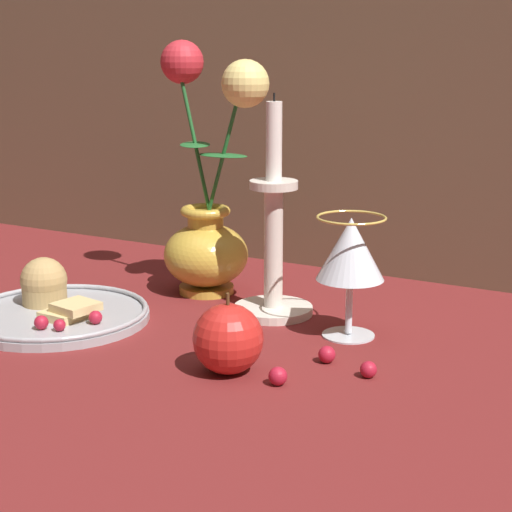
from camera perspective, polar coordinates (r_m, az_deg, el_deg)
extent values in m
plane|color=maroon|center=(1.01, -3.58, -5.07)|extent=(2.40, 2.40, 0.00)
cylinder|color=gold|center=(1.16, -3.32, -2.20)|extent=(0.07, 0.07, 0.01)
ellipsoid|color=gold|center=(1.15, -3.35, 0.08)|extent=(0.11, 0.11, 0.08)
cylinder|color=gold|center=(1.14, -3.38, 2.26)|extent=(0.05, 0.05, 0.03)
torus|color=gold|center=(1.14, -3.39, 3.01)|extent=(0.07, 0.07, 0.01)
cylinder|color=#23662D|center=(1.14, -4.17, 7.91)|extent=(0.04, 0.01, 0.19)
ellipsoid|color=#23662D|center=(1.14, -4.09, 7.42)|extent=(0.07, 0.08, 0.00)
sphere|color=red|center=(1.15, -4.95, 12.76)|extent=(0.06, 0.06, 0.06)
cylinder|color=#23662D|center=(1.11, -2.09, 7.14)|extent=(0.06, 0.01, 0.17)
ellipsoid|color=#23662D|center=(1.11, -2.23, 6.72)|extent=(0.07, 0.04, 0.00)
sphere|color=#EFD67A|center=(1.10, -0.72, 11.42)|extent=(0.06, 0.06, 0.06)
cylinder|color=#A3A3A8|center=(1.07, -13.13, -3.98)|extent=(0.22, 0.22, 0.01)
torus|color=#A3A3A8|center=(1.07, -13.15, -3.57)|extent=(0.22, 0.22, 0.01)
cylinder|color=tan|center=(1.11, -13.92, -2.34)|extent=(0.06, 0.06, 0.03)
sphere|color=tan|center=(1.10, -13.97, -1.58)|extent=(0.06, 0.06, 0.06)
cube|color=#DBBC7A|center=(1.04, -12.66, -3.82)|extent=(0.05, 0.05, 0.01)
cube|color=#DBBC7A|center=(1.04, -11.92, -3.33)|extent=(0.05, 0.05, 0.01)
sphere|color=#AD192D|center=(1.01, -14.13, -4.32)|extent=(0.02, 0.02, 0.02)
sphere|color=#AD192D|center=(1.00, -12.97, -4.51)|extent=(0.01, 0.01, 0.01)
sphere|color=#AD192D|center=(1.02, -10.65, -4.04)|extent=(0.02, 0.02, 0.02)
cylinder|color=silver|center=(1.00, 6.17, -5.21)|extent=(0.06, 0.06, 0.00)
cylinder|color=silver|center=(0.99, 6.22, -3.34)|extent=(0.01, 0.01, 0.06)
cone|color=silver|center=(0.97, 6.33, 0.49)|extent=(0.08, 0.08, 0.07)
cone|color=#E5CC66|center=(0.97, 6.31, -0.13)|extent=(0.07, 0.07, 0.05)
torus|color=gold|center=(0.96, 6.38, 2.56)|extent=(0.08, 0.08, 0.00)
cylinder|color=silver|center=(1.07, 1.15, -3.61)|extent=(0.10, 0.10, 0.01)
cylinder|color=silver|center=(1.05, 1.17, 0.51)|extent=(0.02, 0.02, 0.15)
cylinder|color=silver|center=(1.03, 1.19, 4.78)|extent=(0.06, 0.06, 0.01)
cylinder|color=white|center=(1.03, 1.21, 7.65)|extent=(0.02, 0.02, 0.09)
cylinder|color=black|center=(1.02, 1.22, 10.55)|extent=(0.00, 0.00, 0.01)
sphere|color=red|center=(0.87, -1.87, -5.55)|extent=(0.07, 0.07, 0.07)
cylinder|color=#4C3319|center=(0.86, -1.90, -2.88)|extent=(0.00, 0.00, 0.01)
sphere|color=#AD192D|center=(0.85, 1.47, -8.01)|extent=(0.02, 0.02, 0.02)
sphere|color=#AD192D|center=(0.88, 7.51, -7.51)|extent=(0.02, 0.02, 0.02)
sphere|color=#AD192D|center=(0.91, 4.75, -6.56)|extent=(0.02, 0.02, 0.02)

